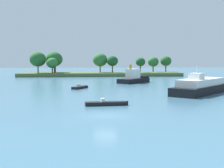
{
  "coord_description": "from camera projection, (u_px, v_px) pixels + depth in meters",
  "views": [
    {
      "loc": [
        -2.34,
        -34.86,
        6.44
      ],
      "look_at": [
        3.43,
        29.81,
        1.2
      ],
      "focal_mm": 49.51,
      "sensor_mm": 36.0,
      "label": 1
    }
  ],
  "objects": [
    {
      "name": "tugboat",
      "position": [
        134.0,
        78.0,
        83.75
      ],
      "size": [
        9.72,
        9.59,
        5.02
      ],
      "color": "black",
      "rests_on": "ground"
    },
    {
      "name": "treeline_island",
      "position": [
        91.0,
        67.0,
        118.83
      ],
      "size": [
        61.11,
        14.78,
        9.26
      ],
      "color": "#4C6038",
      "rests_on": "ground"
    },
    {
      "name": "small_motorboat",
      "position": [
        106.0,
        103.0,
        43.0
      ],
      "size": [
        6.08,
        1.73,
        1.01
      ],
      "color": "black",
      "rests_on": "ground"
    },
    {
      "name": "fishing_skiff",
      "position": [
        80.0,
        87.0,
        67.53
      ],
      "size": [
        3.64,
        4.89,
        1.02
      ],
      "color": "black",
      "rests_on": "ground"
    },
    {
      "name": "ground_plane",
      "position": [
        105.0,
        115.0,
        35.33
      ],
      "size": [
        400.0,
        400.0,
        0.0
      ],
      "primitive_type": "plane",
      "color": "teal"
    },
    {
      "name": "white_riverboat",
      "position": [
        201.0,
        87.0,
        57.65
      ],
      "size": [
        15.0,
        15.19,
        5.3
      ],
      "color": "black",
      "rests_on": "ground"
    }
  ]
}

